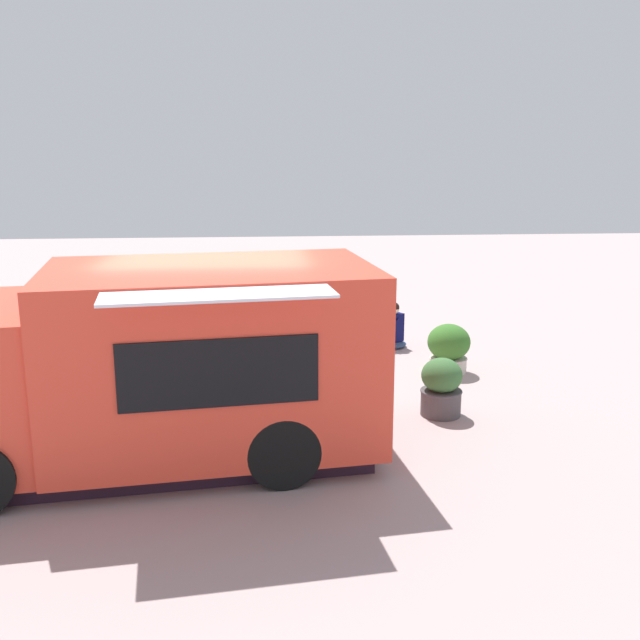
# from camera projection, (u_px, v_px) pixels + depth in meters

# --- Properties ---
(ground_plane) EXTENTS (40.00, 40.00, 0.00)m
(ground_plane) POSITION_uv_depth(u_px,v_px,m) (214.00, 420.00, 10.01)
(ground_plane) COLOR #A99191
(food_truck) EXTENTS (3.23, 5.55, 2.28)m
(food_truck) POSITION_uv_depth(u_px,v_px,m) (152.00, 370.00, 8.52)
(food_truck) COLOR #E2412D
(food_truck) RESTS_ON ground_plane
(person_customer) EXTENTS (0.68, 0.74, 0.85)m
(person_customer) POSITION_uv_depth(u_px,v_px,m) (392.00, 331.00, 13.46)
(person_customer) COLOR navy
(person_customer) RESTS_ON ground_plane
(planter_flowering_near) EXTENTS (0.52, 0.52, 0.68)m
(planter_flowering_near) POSITION_uv_depth(u_px,v_px,m) (122.00, 336.00, 12.88)
(planter_flowering_near) COLOR #434954
(planter_flowering_near) RESTS_ON ground_plane
(planter_flowering_far) EXTENTS (0.69, 0.69, 0.81)m
(planter_flowering_far) POSITION_uv_depth(u_px,v_px,m) (449.00, 348.00, 11.99)
(planter_flowering_far) COLOR beige
(planter_flowering_far) RESTS_ON ground_plane
(planter_flowering_side) EXTENTS (0.58, 0.58, 0.81)m
(planter_flowering_side) POSITION_uv_depth(u_px,v_px,m) (441.00, 387.00, 10.11)
(planter_flowering_side) COLOR #4C4446
(planter_flowering_side) RESTS_ON ground_plane
(plaza_bench) EXTENTS (1.51, 0.41, 0.50)m
(plaza_bench) POSITION_uv_depth(u_px,v_px,m) (285.00, 330.00, 13.32)
(plaza_bench) COLOR brown
(plaza_bench) RESTS_ON ground_plane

